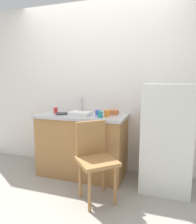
{
  "coord_description": "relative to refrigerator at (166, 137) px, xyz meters",
  "views": [
    {
      "loc": [
        0.97,
        -2.0,
        1.36
      ],
      "look_at": [
        0.11,
        0.6,
        0.93
      ],
      "focal_mm": 32.9,
      "sensor_mm": 36.0,
      "label": 1
    }
  ],
  "objects": [
    {
      "name": "faucet",
      "position": [
        -1.25,
        0.26,
        0.34
      ],
      "size": [
        0.02,
        0.02,
        0.22
      ],
      "primitive_type": "cylinder",
      "color": "#B7B7BC",
      "rests_on": "countertop"
    },
    {
      "name": "ground_plane",
      "position": [
        -1.0,
        -0.64,
        -0.66
      ],
      "size": [
        8.0,
        8.0,
        0.0
      ],
      "primitive_type": "plane",
      "color": "#9E998E"
    },
    {
      "name": "terracotta_bowl",
      "position": [
        -0.73,
        0.13,
        0.26
      ],
      "size": [
        0.18,
        0.18,
        0.06
      ],
      "primitive_type": "cylinder",
      "color": "#C67042",
      "rests_on": "countertop"
    },
    {
      "name": "hotplate",
      "position": [
        -1.41,
        -0.09,
        0.23
      ],
      "size": [
        0.17,
        0.17,
        0.02
      ],
      "primitive_type": "cylinder",
      "color": "#2D2D2D",
      "rests_on": "countertop"
    },
    {
      "name": "cabinet_base",
      "position": [
        -1.14,
        0.01,
        -0.24
      ],
      "size": [
        1.21,
        0.6,
        0.84
      ],
      "primitive_type": "cube",
      "color": "#A87542",
      "rests_on": "ground_plane"
    },
    {
      "name": "refrigerator",
      "position": [
        0.0,
        0.0,
        0.0
      ],
      "size": [
        0.58,
        0.62,
        1.32
      ],
      "primitive_type": "cube",
      "color": "silver",
      "rests_on": "ground_plane"
    },
    {
      "name": "cup_teal",
      "position": [
        -0.81,
        -0.17,
        0.27
      ],
      "size": [
        0.06,
        0.06,
        0.08
      ],
      "primitive_type": "cylinder",
      "color": "teal",
      "rests_on": "countertop"
    },
    {
      "name": "cup_red",
      "position": [
        -1.56,
        -0.0,
        0.26
      ],
      "size": [
        0.06,
        0.06,
        0.08
      ],
      "primitive_type": "cylinder",
      "color": "red",
      "rests_on": "countertop"
    },
    {
      "name": "cup_orange",
      "position": [
        -0.76,
        -0.06,
        0.27
      ],
      "size": [
        0.07,
        0.07,
        0.08
      ],
      "primitive_type": "cylinder",
      "color": "orange",
      "rests_on": "countertop"
    },
    {
      "name": "countertop",
      "position": [
        -1.14,
        0.01,
        0.2
      ],
      "size": [
        1.25,
        0.64,
        0.04
      ],
      "primitive_type": "cube",
      "color": "#B7B7BC",
      "rests_on": "cabinet_base"
    },
    {
      "name": "chair",
      "position": [
        -0.76,
        -0.55,
        -0.16
      ],
      "size": [
        0.56,
        0.56,
        0.89
      ],
      "rotation": [
        0.0,
        0.0,
        0.73
      ],
      "color": "#A87542",
      "rests_on": "ground_plane"
    },
    {
      "name": "dish_tray",
      "position": [
        -1.12,
        -0.11,
        0.25
      ],
      "size": [
        0.28,
        0.2,
        0.05
      ],
      "primitive_type": "cube",
      "color": "white",
      "rests_on": "countertop"
    },
    {
      "name": "back_wall",
      "position": [
        -1.0,
        0.36,
        0.6
      ],
      "size": [
        4.8,
        0.1,
        2.51
      ],
      "primitive_type": "cube",
      "color": "white",
      "rests_on": "ground_plane"
    },
    {
      "name": "cup_blue",
      "position": [
        -0.9,
        -0.01,
        0.26
      ],
      "size": [
        0.07,
        0.07,
        0.07
      ],
      "primitive_type": "cylinder",
      "color": "blue",
      "rests_on": "countertop"
    }
  ]
}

